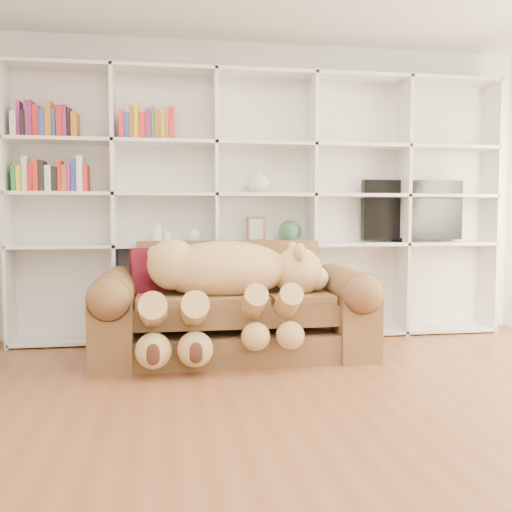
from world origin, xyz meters
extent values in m
plane|color=brown|center=(0.00, 0.00, 0.00)|extent=(5.00, 5.00, 0.00)
cube|color=white|center=(0.00, 2.50, 1.35)|extent=(5.00, 0.02, 2.70)
cube|color=silver|center=(0.00, 2.46, 1.20)|extent=(4.40, 0.03, 2.40)
cube|color=silver|center=(-2.20, 2.30, 1.20)|extent=(0.03, 0.35, 2.40)
cube|color=silver|center=(-1.32, 2.30, 1.20)|extent=(0.03, 0.35, 2.40)
cube|color=silver|center=(-0.44, 2.30, 1.20)|extent=(0.03, 0.35, 2.40)
cube|color=silver|center=(0.44, 2.30, 1.20)|extent=(0.03, 0.35, 2.40)
cube|color=silver|center=(1.32, 2.30, 1.20)|extent=(0.03, 0.35, 2.40)
cube|color=silver|center=(2.20, 2.30, 1.20)|extent=(0.03, 0.35, 2.40)
cube|color=silver|center=(0.00, 2.30, 0.03)|extent=(4.40, 0.35, 0.03)
cube|color=silver|center=(0.00, 2.30, 0.85)|extent=(4.40, 0.35, 0.03)
cube|color=silver|center=(0.00, 2.30, 1.30)|extent=(4.40, 0.35, 0.03)
cube|color=silver|center=(0.00, 2.30, 1.75)|extent=(4.40, 0.35, 0.03)
cube|color=silver|center=(0.00, 2.30, 2.37)|extent=(4.40, 0.35, 0.03)
cube|color=brown|center=(-0.36, 1.65, 0.11)|extent=(2.05, 0.83, 0.21)
cube|color=brown|center=(-0.36, 1.63, 0.43)|extent=(1.52, 0.68, 0.29)
cube|color=brown|center=(-0.36, 2.01, 0.63)|extent=(1.52, 0.19, 0.54)
cube|color=brown|center=(-1.27, 1.65, 0.27)|extent=(0.31, 0.93, 0.54)
cube|color=brown|center=(0.56, 1.65, 0.27)|extent=(0.31, 0.93, 0.54)
cylinder|color=brown|center=(-1.27, 1.65, 0.54)|extent=(0.31, 0.88, 0.31)
cylinder|color=brown|center=(0.56, 1.65, 0.54)|extent=(0.31, 0.88, 0.31)
ellipsoid|color=tan|center=(-0.44, 1.60, 0.70)|extent=(1.03, 0.50, 0.44)
sphere|color=tan|center=(-0.83, 1.60, 0.74)|extent=(0.39, 0.39, 0.39)
sphere|color=tan|center=(0.15, 1.60, 0.67)|extent=(0.39, 0.39, 0.39)
sphere|color=#CFBA88|center=(0.30, 1.60, 0.62)|extent=(0.20, 0.20, 0.20)
sphere|color=#422217|center=(0.37, 1.60, 0.61)|extent=(0.06, 0.06, 0.06)
ellipsoid|color=tan|center=(0.13, 1.46, 0.83)|extent=(0.09, 0.15, 0.15)
ellipsoid|color=tan|center=(0.13, 1.74, 0.83)|extent=(0.09, 0.15, 0.15)
sphere|color=tan|center=(-0.96, 1.60, 0.82)|extent=(0.13, 0.13, 0.13)
cylinder|color=tan|center=(-0.26, 1.27, 0.46)|extent=(0.17, 0.47, 0.35)
cylinder|color=tan|center=(-0.01, 1.27, 0.46)|extent=(0.17, 0.47, 0.35)
cylinder|color=tan|center=(-0.97, 1.27, 0.42)|extent=(0.20, 0.55, 0.40)
cylinder|color=tan|center=(-0.69, 1.27, 0.42)|extent=(0.20, 0.55, 0.40)
sphere|color=tan|center=(-0.26, 1.12, 0.26)|extent=(0.20, 0.20, 0.20)
sphere|color=tan|center=(-0.01, 1.12, 0.26)|extent=(0.20, 0.20, 0.20)
sphere|color=tan|center=(-0.97, 1.12, 0.19)|extent=(0.25, 0.25, 0.25)
sphere|color=tan|center=(-0.69, 1.12, 0.19)|extent=(0.25, 0.25, 0.25)
cube|color=#4F0D10|center=(-0.97, 1.84, 0.65)|extent=(0.43, 0.29, 0.41)
cube|color=red|center=(0.39, 1.68, 0.12)|extent=(0.38, 0.37, 0.23)
cube|color=black|center=(1.44, 2.35, 1.17)|extent=(0.99, 0.08, 0.56)
cube|color=black|center=(1.44, 2.35, 0.89)|extent=(0.33, 0.18, 0.04)
cube|color=#53301C|center=(-0.07, 2.30, 0.99)|extent=(0.18, 0.09, 0.23)
sphere|color=#2D573B|center=(0.24, 2.30, 0.97)|extent=(0.21, 0.21, 0.21)
cylinder|color=silver|center=(-0.96, 2.30, 0.95)|extent=(0.11, 0.11, 0.17)
cylinder|color=silver|center=(-0.87, 2.30, 0.92)|extent=(0.08, 0.08, 0.11)
sphere|color=white|center=(-0.63, 2.30, 0.93)|extent=(0.12, 0.12, 0.12)
imported|color=beige|center=(-0.05, 2.30, 1.42)|extent=(0.26, 0.26, 0.22)
camera|label=1|loc=(-0.88, -2.78, 1.11)|focal=40.00mm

